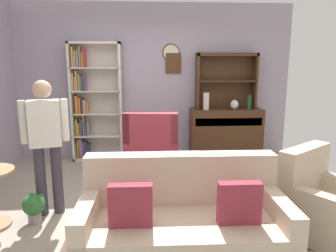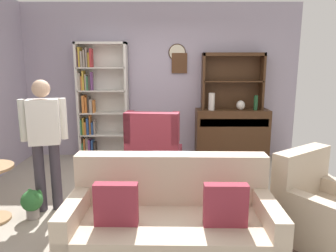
# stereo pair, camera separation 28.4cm
# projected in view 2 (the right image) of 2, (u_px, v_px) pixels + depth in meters

# --- Properties ---
(ground_plane) EXTENTS (5.40, 4.60, 0.02)m
(ground_plane) POSITION_uv_depth(u_px,v_px,m) (160.00, 203.00, 4.00)
(ground_plane) COLOR #9E9384
(wall_back) EXTENTS (5.00, 0.09, 2.80)m
(wall_back) POSITION_uv_depth(u_px,v_px,m) (163.00, 81.00, 5.81)
(wall_back) COLOR #A399AD
(wall_back) RESTS_ON ground_plane
(area_rug) EXTENTS (2.40, 1.70, 0.01)m
(area_rug) POSITION_uv_depth(u_px,v_px,m) (176.00, 213.00, 3.71)
(area_rug) COLOR brown
(area_rug) RESTS_ON ground_plane
(bookshelf) EXTENTS (0.90, 0.30, 2.10)m
(bookshelf) POSITION_uv_depth(u_px,v_px,m) (100.00, 102.00, 5.71)
(bookshelf) COLOR silver
(bookshelf) RESTS_ON ground_plane
(sideboard) EXTENTS (1.30, 0.45, 0.92)m
(sideboard) POSITION_uv_depth(u_px,v_px,m) (233.00, 132.00, 5.72)
(sideboard) COLOR #422816
(sideboard) RESTS_ON ground_plane
(sideboard_hutch) EXTENTS (1.10, 0.26, 1.00)m
(sideboard_hutch) POSITION_uv_depth(u_px,v_px,m) (234.00, 73.00, 5.62)
(sideboard_hutch) COLOR #422816
(sideboard_hutch) RESTS_ON sideboard
(vase_tall) EXTENTS (0.11, 0.11, 0.30)m
(vase_tall) POSITION_uv_depth(u_px,v_px,m) (213.00, 102.00, 5.53)
(vase_tall) COLOR beige
(vase_tall) RESTS_ON sideboard
(vase_round) EXTENTS (0.15, 0.15, 0.17)m
(vase_round) POSITION_uv_depth(u_px,v_px,m) (242.00, 105.00, 5.55)
(vase_round) COLOR beige
(vase_round) RESTS_ON sideboard
(bottle_wine) EXTENTS (0.07, 0.07, 0.26)m
(bottle_wine) POSITION_uv_depth(u_px,v_px,m) (257.00, 103.00, 5.52)
(bottle_wine) COLOR #194223
(bottle_wine) RESTS_ON sideboard
(couch_floral) EXTENTS (1.81, 0.88, 0.90)m
(couch_floral) POSITION_uv_depth(u_px,v_px,m) (172.00, 226.00, 2.80)
(couch_floral) COLOR beige
(couch_floral) RESTS_ON ground_plane
(armchair_floral) EXTENTS (1.06, 1.07, 0.88)m
(armchair_floral) POSITION_uv_depth(u_px,v_px,m) (323.00, 213.00, 3.10)
(armchair_floral) COLOR beige
(armchair_floral) RESTS_ON ground_plane
(wingback_chair) EXTENTS (0.87, 0.89, 1.05)m
(wingback_chair) POSITION_uv_depth(u_px,v_px,m) (156.00, 154.00, 4.78)
(wingback_chair) COLOR maroon
(wingback_chair) RESTS_ON ground_plane
(potted_plant_small) EXTENTS (0.24, 0.24, 0.33)m
(potted_plant_small) POSITION_uv_depth(u_px,v_px,m) (34.00, 201.00, 3.56)
(potted_plant_small) COLOR gray
(potted_plant_small) RESTS_ON ground_plane
(person_reading) EXTENTS (0.52, 0.28, 1.56)m
(person_reading) POSITION_uv_depth(u_px,v_px,m) (46.00, 136.00, 3.63)
(person_reading) COLOR #38333D
(person_reading) RESTS_ON ground_plane
(coffee_table) EXTENTS (0.80, 0.50, 0.42)m
(coffee_table) POSITION_uv_depth(u_px,v_px,m) (195.00, 186.00, 3.59)
(coffee_table) COLOR #422816
(coffee_table) RESTS_ON ground_plane
(book_stack) EXTENTS (0.20, 0.14, 0.05)m
(book_stack) POSITION_uv_depth(u_px,v_px,m) (188.00, 181.00, 3.49)
(book_stack) COLOR #CC7233
(book_stack) RESTS_ON coffee_table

